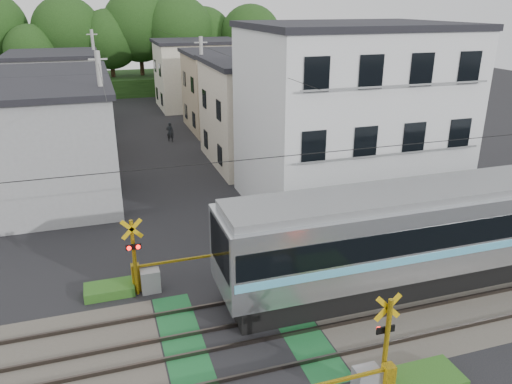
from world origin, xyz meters
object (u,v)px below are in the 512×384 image
object	(u,v)px
crossing_signal_near	(371,375)
apartment_block	(348,118)
pedestrian	(170,132)
crossing_signal_far	(148,274)

from	to	relation	value
crossing_signal_near	apartment_block	size ratio (longest dim) A/B	0.46
apartment_block	crossing_signal_near	bearing A→B (deg)	-114.22
pedestrian	apartment_block	bearing A→B (deg)	130.36
crossing_signal_far	pedestrian	world-z (taller)	crossing_signal_far
apartment_block	pedestrian	distance (m)	17.44
crossing_signal_near	apartment_block	xyz separation A→B (m)	(5.91, 13.15, 3.94)
crossing_signal_far	apartment_block	size ratio (longest dim) A/B	0.46
crossing_signal_near	crossing_signal_far	world-z (taller)	same
crossing_signal_near	pedestrian	xyz separation A→B (m)	(-1.06, 28.65, 0.05)
crossing_signal_near	pedestrian	world-z (taller)	crossing_signal_near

